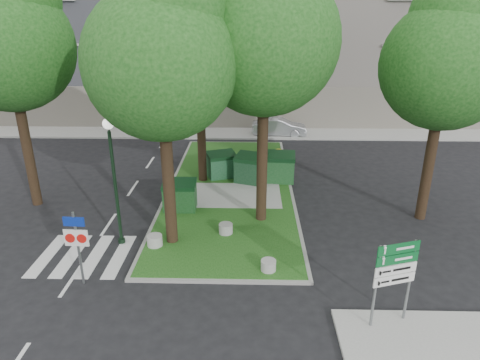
{
  "coord_description": "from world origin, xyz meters",
  "views": [
    {
      "loc": [
        1.52,
        -12.08,
        8.47
      ],
      "look_at": [
        1.1,
        4.24,
        2.0
      ],
      "focal_mm": 32.0,
      "sensor_mm": 36.0,
      "label": 1
    }
  ],
  "objects_px": {
    "dumpster_c": "(251,169)",
    "bollard_left": "(155,240)",
    "tree_median_near_right": "(267,25)",
    "tree_median_near_left": "(163,48)",
    "tree_street_right": "(450,53)",
    "dumpster_a": "(180,196)",
    "tree_street_left": "(8,32)",
    "bollard_right": "(268,265)",
    "tree_median_far": "(266,14)",
    "traffic_sign_pole": "(77,239)",
    "tree_median_mid": "(200,45)",
    "car_white": "(166,122)",
    "dumpster_b": "(222,165)",
    "street_lamp": "(113,168)",
    "car_silver": "(279,127)",
    "litter_bin": "(279,155)",
    "dumpster_d": "(279,167)",
    "directional_sign": "(395,271)",
    "bollard_mid": "(226,229)"
  },
  "relations": [
    {
      "from": "dumpster_a",
      "to": "dumpster_b",
      "type": "bearing_deg",
      "value": 68.2
    },
    {
      "from": "tree_median_near_right",
      "to": "tree_median_near_left",
      "type": "bearing_deg",
      "value": -150.26
    },
    {
      "from": "bollard_right",
      "to": "directional_sign",
      "type": "relative_size",
      "value": 0.2
    },
    {
      "from": "dumpster_a",
      "to": "bollard_mid",
      "type": "xyz_separation_m",
      "value": [
        2.18,
        -2.2,
        -0.46
      ]
    },
    {
      "from": "litter_bin",
      "to": "street_lamp",
      "type": "height_order",
      "value": "street_lamp"
    },
    {
      "from": "tree_median_mid",
      "to": "traffic_sign_pole",
      "type": "relative_size",
      "value": 3.8
    },
    {
      "from": "directional_sign",
      "to": "dumpster_b",
      "type": "bearing_deg",
      "value": 98.09
    },
    {
      "from": "dumpster_d",
      "to": "litter_bin",
      "type": "bearing_deg",
      "value": 91.2
    },
    {
      "from": "dumpster_a",
      "to": "traffic_sign_pole",
      "type": "bearing_deg",
      "value": -113.69
    },
    {
      "from": "dumpster_b",
      "to": "dumpster_d",
      "type": "relative_size",
      "value": 1.01
    },
    {
      "from": "tree_street_right",
      "to": "dumpster_b",
      "type": "xyz_separation_m",
      "value": [
        -9.11,
        4.42,
        -6.2
      ]
    },
    {
      "from": "traffic_sign_pole",
      "to": "tree_median_mid",
      "type": "bearing_deg",
      "value": 73.86
    },
    {
      "from": "directional_sign",
      "to": "tree_median_mid",
      "type": "bearing_deg",
      "value": 102.49
    },
    {
      "from": "tree_street_right",
      "to": "dumpster_b",
      "type": "distance_m",
      "value": 11.87
    },
    {
      "from": "tree_median_far",
      "to": "dumpster_b",
      "type": "xyz_separation_m",
      "value": [
        -2.31,
        -2.58,
        -7.53
      ]
    },
    {
      "from": "directional_sign",
      "to": "bollard_mid",
      "type": "bearing_deg",
      "value": 116.19
    },
    {
      "from": "dumpster_c",
      "to": "bollard_left",
      "type": "relative_size",
      "value": 3.3
    },
    {
      "from": "tree_median_near_left",
      "to": "car_white",
      "type": "relative_size",
      "value": 2.89
    },
    {
      "from": "tree_street_left",
      "to": "bollard_right",
      "type": "bearing_deg",
      "value": -27.48
    },
    {
      "from": "tree_median_far",
      "to": "bollard_right",
      "type": "bearing_deg",
      "value": -90.56
    },
    {
      "from": "tree_median_near_left",
      "to": "bollard_left",
      "type": "height_order",
      "value": "tree_median_near_left"
    },
    {
      "from": "tree_median_far",
      "to": "dumpster_d",
      "type": "height_order",
      "value": "tree_median_far"
    },
    {
      "from": "street_lamp",
      "to": "car_white",
      "type": "height_order",
      "value": "street_lamp"
    },
    {
      "from": "tree_median_mid",
      "to": "bollard_mid",
      "type": "distance_m",
      "value": 9.02
    },
    {
      "from": "tree_street_right",
      "to": "car_white",
      "type": "xyz_separation_m",
      "value": [
        -13.98,
        14.44,
        -6.36
      ]
    },
    {
      "from": "dumpster_b",
      "to": "traffic_sign_pole",
      "type": "bearing_deg",
      "value": -133.0
    },
    {
      "from": "bollard_right",
      "to": "street_lamp",
      "type": "distance_m",
      "value": 6.63
    },
    {
      "from": "tree_median_far",
      "to": "street_lamp",
      "type": "relative_size",
      "value": 2.4
    },
    {
      "from": "bollard_right",
      "to": "directional_sign",
      "type": "height_order",
      "value": "directional_sign"
    },
    {
      "from": "directional_sign",
      "to": "tree_median_far",
      "type": "bearing_deg",
      "value": 85.25
    },
    {
      "from": "bollard_mid",
      "to": "tree_median_near_left",
      "type": "bearing_deg",
      "value": -162.95
    },
    {
      "from": "car_white",
      "to": "directional_sign",
      "type": "bearing_deg",
      "value": -149.5
    },
    {
      "from": "tree_street_right",
      "to": "dumpster_c",
      "type": "xyz_separation_m",
      "value": [
        -7.51,
        3.69,
        -6.14
      ]
    },
    {
      "from": "tree_median_mid",
      "to": "car_white",
      "type": "relative_size",
      "value": 2.74
    },
    {
      "from": "litter_bin",
      "to": "directional_sign",
      "type": "height_order",
      "value": "directional_sign"
    },
    {
      "from": "dumpster_a",
      "to": "tree_median_near_left",
      "type": "bearing_deg",
      "value": -86.18
    },
    {
      "from": "tree_median_far",
      "to": "bollard_mid",
      "type": "xyz_separation_m",
      "value": [
        -1.74,
        -8.9,
        -8.0
      ]
    },
    {
      "from": "dumpster_c",
      "to": "litter_bin",
      "type": "relative_size",
      "value": 2.85
    },
    {
      "from": "directional_sign",
      "to": "car_white",
      "type": "relative_size",
      "value": 0.71
    },
    {
      "from": "bollard_right",
      "to": "car_silver",
      "type": "xyz_separation_m",
      "value": [
        1.42,
        17.59,
        0.34
      ]
    },
    {
      "from": "dumpster_a",
      "to": "dumpster_c",
      "type": "distance_m",
      "value": 4.66
    },
    {
      "from": "tree_median_near_right",
      "to": "dumpster_d",
      "type": "xyz_separation_m",
      "value": [
        0.91,
        4.4,
        -7.12
      ]
    },
    {
      "from": "tree_street_right",
      "to": "dumpster_a",
      "type": "distance_m",
      "value": 12.38
    },
    {
      "from": "tree_median_near_right",
      "to": "litter_bin",
      "type": "height_order",
      "value": "tree_median_near_right"
    },
    {
      "from": "dumpster_d",
      "to": "directional_sign",
      "type": "distance_m",
      "value": 11.28
    },
    {
      "from": "tree_street_left",
      "to": "tree_median_far",
      "type": "bearing_deg",
      "value": 29.28
    },
    {
      "from": "tree_median_near_right",
      "to": "street_lamp",
      "type": "height_order",
      "value": "tree_median_near_right"
    },
    {
      "from": "tree_street_left",
      "to": "car_silver",
      "type": "xyz_separation_m",
      "value": [
        12.0,
        12.08,
        -7.01
      ]
    },
    {
      "from": "street_lamp",
      "to": "dumpster_b",
      "type": "bearing_deg",
      "value": 63.57
    },
    {
      "from": "tree_median_near_left",
      "to": "litter_bin",
      "type": "xyz_separation_m",
      "value": [
        4.61,
        9.69,
        -6.86
      ]
    }
  ]
}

